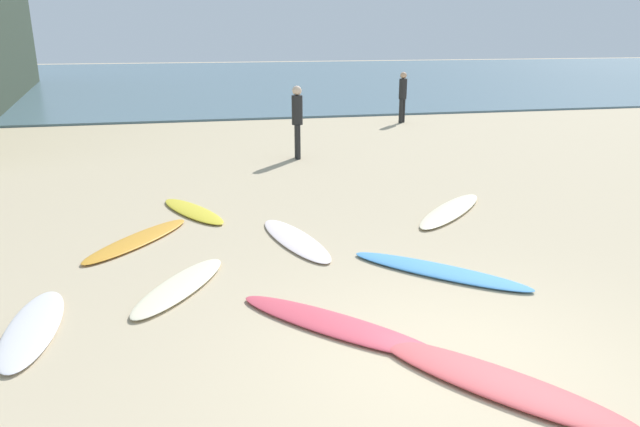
{
  "coord_description": "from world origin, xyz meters",
  "views": [
    {
      "loc": [
        -2.38,
        -4.59,
        3.19
      ],
      "look_at": [
        -0.44,
        4.29,
        0.3
      ],
      "focal_mm": 32.31,
      "sensor_mm": 36.0,
      "label": 1
    }
  ],
  "objects_px": {
    "surfboard_3": "(295,240)",
    "beachgoer_mid": "(403,95)",
    "surfboard_0": "(336,325)",
    "beachgoer_near": "(297,118)",
    "surfboard_4": "(138,240)",
    "surfboard_8": "(499,383)",
    "surfboard_9": "(180,286)",
    "surfboard_1": "(450,210)",
    "surfboard_5": "(439,271)",
    "surfboard_2": "(33,328)",
    "surfboard_6": "(193,211)"
  },
  "relations": [
    {
      "from": "surfboard_1",
      "to": "surfboard_6",
      "type": "bearing_deg",
      "value": -146.87
    },
    {
      "from": "surfboard_0",
      "to": "beachgoer_near",
      "type": "bearing_deg",
      "value": 37.65
    },
    {
      "from": "surfboard_4",
      "to": "surfboard_5",
      "type": "distance_m",
      "value": 4.69
    },
    {
      "from": "beachgoer_near",
      "to": "surfboard_5",
      "type": "bearing_deg",
      "value": 9.67
    },
    {
      "from": "surfboard_4",
      "to": "surfboard_9",
      "type": "bearing_deg",
      "value": 146.44
    },
    {
      "from": "surfboard_3",
      "to": "surfboard_5",
      "type": "relative_size",
      "value": 0.87
    },
    {
      "from": "surfboard_8",
      "to": "surfboard_9",
      "type": "distance_m",
      "value": 4.1
    },
    {
      "from": "surfboard_9",
      "to": "beachgoer_near",
      "type": "distance_m",
      "value": 8.16
    },
    {
      "from": "surfboard_4",
      "to": "beachgoer_near",
      "type": "height_order",
      "value": "beachgoer_near"
    },
    {
      "from": "surfboard_4",
      "to": "beachgoer_near",
      "type": "xyz_separation_m",
      "value": [
        3.59,
        5.62,
        1.02
      ]
    },
    {
      "from": "surfboard_5",
      "to": "beachgoer_near",
      "type": "xyz_separation_m",
      "value": [
        -0.57,
        7.8,
        1.02
      ]
    },
    {
      "from": "surfboard_1",
      "to": "surfboard_9",
      "type": "distance_m",
      "value": 5.35
    },
    {
      "from": "surfboard_0",
      "to": "surfboard_2",
      "type": "xyz_separation_m",
      "value": [
        -3.32,
        0.65,
        0.0
      ]
    },
    {
      "from": "surfboard_2",
      "to": "surfboard_3",
      "type": "xyz_separation_m",
      "value": [
        3.36,
        2.18,
        -0.01
      ]
    },
    {
      "from": "surfboard_0",
      "to": "surfboard_8",
      "type": "height_order",
      "value": "surfboard_8"
    },
    {
      "from": "surfboard_4",
      "to": "surfboard_6",
      "type": "bearing_deg",
      "value": -85.07
    },
    {
      "from": "surfboard_3",
      "to": "beachgoer_mid",
      "type": "bearing_deg",
      "value": 48.03
    },
    {
      "from": "surfboard_4",
      "to": "surfboard_0",
      "type": "bearing_deg",
      "value": 162.85
    },
    {
      "from": "surfboard_4",
      "to": "surfboard_9",
      "type": "xyz_separation_m",
      "value": [
        0.67,
        -1.93,
        0.0
      ]
    },
    {
      "from": "surfboard_5",
      "to": "surfboard_9",
      "type": "bearing_deg",
      "value": -50.77
    },
    {
      "from": "surfboard_4",
      "to": "surfboard_8",
      "type": "xyz_separation_m",
      "value": [
        3.62,
        -4.78,
        0.01
      ]
    },
    {
      "from": "surfboard_8",
      "to": "beachgoer_mid",
      "type": "xyz_separation_m",
      "value": [
        4.75,
        15.64,
        0.97
      ]
    },
    {
      "from": "surfboard_1",
      "to": "beachgoer_mid",
      "type": "distance_m",
      "value": 10.91
    },
    {
      "from": "surfboard_2",
      "to": "surfboard_5",
      "type": "relative_size",
      "value": 0.75
    },
    {
      "from": "surfboard_0",
      "to": "surfboard_6",
      "type": "distance_m",
      "value": 4.96
    },
    {
      "from": "surfboard_2",
      "to": "surfboard_8",
      "type": "height_order",
      "value": "surfboard_8"
    },
    {
      "from": "surfboard_4",
      "to": "surfboard_1",
      "type": "bearing_deg",
      "value": -138.84
    },
    {
      "from": "surfboard_0",
      "to": "beachgoer_near",
      "type": "height_order",
      "value": "beachgoer_near"
    },
    {
      "from": "surfboard_1",
      "to": "surfboard_3",
      "type": "height_order",
      "value": "surfboard_1"
    },
    {
      "from": "surfboard_0",
      "to": "beachgoer_mid",
      "type": "bearing_deg",
      "value": 22.38
    },
    {
      "from": "surfboard_5",
      "to": "beachgoer_mid",
      "type": "xyz_separation_m",
      "value": [
        4.22,
        13.03,
        0.97
      ]
    },
    {
      "from": "surfboard_4",
      "to": "surfboard_5",
      "type": "relative_size",
      "value": 0.89
    },
    {
      "from": "surfboard_0",
      "to": "surfboard_9",
      "type": "height_order",
      "value": "surfboard_9"
    },
    {
      "from": "surfboard_9",
      "to": "beachgoer_near",
      "type": "xyz_separation_m",
      "value": [
        2.92,
        7.55,
        1.02
      ]
    },
    {
      "from": "surfboard_0",
      "to": "surfboard_4",
      "type": "height_order",
      "value": "surfboard_0"
    },
    {
      "from": "surfboard_5",
      "to": "surfboard_8",
      "type": "height_order",
      "value": "surfboard_8"
    },
    {
      "from": "surfboard_4",
      "to": "beachgoer_near",
      "type": "relative_size",
      "value": 1.22
    },
    {
      "from": "surfboard_1",
      "to": "surfboard_3",
      "type": "distance_m",
      "value": 3.18
    },
    {
      "from": "surfboard_5",
      "to": "surfboard_6",
      "type": "height_order",
      "value": "same"
    },
    {
      "from": "surfboard_3",
      "to": "surfboard_5",
      "type": "xyz_separation_m",
      "value": [
        1.71,
        -1.66,
        0.01
      ]
    },
    {
      "from": "surfboard_1",
      "to": "surfboard_5",
      "type": "distance_m",
      "value": 2.88
    },
    {
      "from": "surfboard_4",
      "to": "surfboard_5",
      "type": "xyz_separation_m",
      "value": [
        4.16,
        -2.17,
        0.0
      ]
    },
    {
      "from": "surfboard_5",
      "to": "surfboard_9",
      "type": "xyz_separation_m",
      "value": [
        -3.48,
        0.24,
        0.0
      ]
    },
    {
      "from": "surfboard_8",
      "to": "beachgoer_near",
      "type": "height_order",
      "value": "beachgoer_near"
    },
    {
      "from": "surfboard_0",
      "to": "surfboard_8",
      "type": "xyz_separation_m",
      "value": [
        1.22,
        -1.43,
        0.01
      ]
    },
    {
      "from": "surfboard_1",
      "to": "surfboard_2",
      "type": "relative_size",
      "value": 1.34
    },
    {
      "from": "surfboard_5",
      "to": "surfboard_4",
      "type": "bearing_deg",
      "value": -74.4
    },
    {
      "from": "surfboard_1",
      "to": "surfboard_9",
      "type": "xyz_separation_m",
      "value": [
        -4.82,
        -2.31,
        -0.0
      ]
    },
    {
      "from": "surfboard_4",
      "to": "beachgoer_mid",
      "type": "distance_m",
      "value": 13.75
    },
    {
      "from": "surfboard_2",
      "to": "surfboard_9",
      "type": "bearing_deg",
      "value": -154.9
    }
  ]
}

